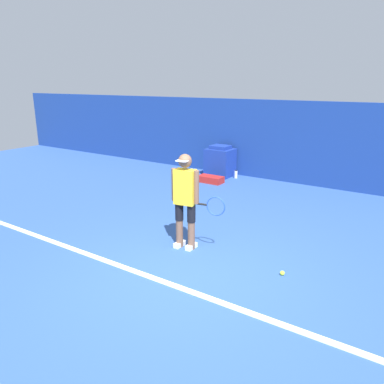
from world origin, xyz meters
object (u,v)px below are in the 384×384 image
object	(u,v)px
covered_chair	(220,161)
equipment_bag	(211,179)
tennis_ball	(282,273)
tennis_player	(186,198)
water_bottle	(236,174)

from	to	relation	value
covered_chair	equipment_bag	world-z (taller)	covered_chair
covered_chair	tennis_ball	bearing A→B (deg)	-51.64
tennis_player	covered_chair	bearing A→B (deg)	104.22
tennis_ball	water_bottle	size ratio (longest dim) A/B	0.29
tennis_ball	equipment_bag	xyz separation A→B (m)	(-3.54, 3.87, 0.06)
covered_chair	water_bottle	xyz separation A→B (m)	(0.54, -0.02, -0.32)
tennis_ball	covered_chair	bearing A→B (deg)	128.36
equipment_bag	water_bottle	world-z (taller)	water_bottle
tennis_player	covered_chair	world-z (taller)	tennis_player
tennis_ball	water_bottle	distance (m)	5.67
tennis_player	equipment_bag	xyz separation A→B (m)	(-1.85, 3.87, -0.80)
tennis_ball	tennis_player	bearing A→B (deg)	-179.87
tennis_player	water_bottle	world-z (taller)	tennis_player
tennis_player	equipment_bag	distance (m)	4.37
water_bottle	tennis_ball	bearing A→B (deg)	-55.83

